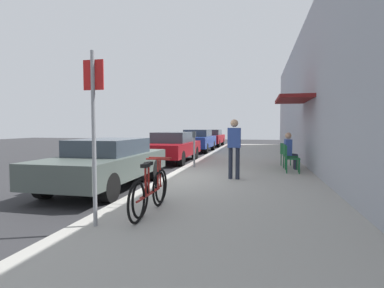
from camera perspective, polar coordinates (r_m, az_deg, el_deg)
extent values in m
plane|color=#2D2D30|center=(8.88, -5.89, -7.16)|extent=(60.00, 60.00, 0.00)
cube|color=#9E9B93|center=(10.41, 9.61, -5.31)|extent=(4.50, 32.00, 0.12)
cube|color=#999EA8|center=(10.53, 23.13, 10.10)|extent=(0.30, 32.00, 5.81)
cube|color=maroon|center=(11.46, 18.63, 8.08)|extent=(1.10, 2.80, 0.12)
cube|color=#47514C|center=(8.16, -15.92, -3.93)|extent=(1.80, 4.40, 0.56)
cube|color=#333D47|center=(8.25, -15.48, -0.48)|extent=(1.48, 2.11, 0.41)
cylinder|color=black|center=(9.11, -7.36, -4.87)|extent=(0.22, 0.64, 0.64)
cylinder|color=black|center=(9.76, -16.15, -4.42)|extent=(0.22, 0.64, 0.64)
cylinder|color=black|center=(6.65, -15.50, -8.00)|extent=(0.22, 0.64, 0.64)
cylinder|color=black|center=(7.52, -26.29, -6.92)|extent=(0.22, 0.64, 0.64)
cube|color=maroon|center=(13.71, -3.84, -0.91)|extent=(1.80, 4.40, 0.57)
cube|color=#333D47|center=(13.83, -3.67, 1.28)|extent=(1.48, 2.11, 0.47)
cylinder|color=black|center=(14.86, 0.59, -1.68)|extent=(0.22, 0.64, 0.64)
cylinder|color=black|center=(15.27, -5.23, -1.56)|extent=(0.22, 0.64, 0.64)
cylinder|color=black|center=(12.22, -2.09, -2.77)|extent=(0.22, 0.64, 0.64)
cylinder|color=black|center=(12.71, -9.02, -2.57)|extent=(0.22, 0.64, 0.64)
cube|color=navy|center=(19.36, 1.06, 0.47)|extent=(1.80, 4.40, 0.67)
cube|color=#333D47|center=(19.48, 1.15, 2.11)|extent=(1.48, 2.11, 0.44)
cylinder|color=black|center=(20.58, 3.99, -0.31)|extent=(0.22, 0.64, 0.64)
cylinder|color=black|center=(20.87, -0.31, -0.25)|extent=(0.22, 0.64, 0.64)
cylinder|color=black|center=(17.89, 2.67, -0.84)|extent=(0.22, 0.64, 0.64)
cylinder|color=black|center=(18.23, -2.24, -0.77)|extent=(0.22, 0.64, 0.64)
cube|color=maroon|center=(24.82, 3.64, 1.01)|extent=(1.80, 4.40, 0.61)
cube|color=#333D47|center=(24.95, 3.70, 2.23)|extent=(1.48, 2.11, 0.45)
cylinder|color=black|center=(26.07, 5.83, 0.44)|extent=(0.22, 0.64, 0.64)
cylinder|color=black|center=(26.31, 2.40, 0.48)|extent=(0.22, 0.64, 0.64)
cylinder|color=black|center=(23.37, 5.03, 0.12)|extent=(0.22, 0.64, 0.64)
cylinder|color=black|center=(23.63, 1.23, 0.16)|extent=(0.22, 0.64, 0.64)
cylinder|color=slate|center=(11.07, 0.43, -1.57)|extent=(0.07, 0.07, 1.10)
cube|color=#383D42|center=(11.03, 0.43, 1.84)|extent=(0.12, 0.10, 0.22)
cylinder|color=gray|center=(4.66, -18.17, 0.81)|extent=(0.06, 0.06, 2.60)
cube|color=red|center=(4.73, -18.26, 12.38)|extent=(0.32, 0.02, 0.44)
torus|color=black|center=(5.72, -6.32, -8.42)|extent=(0.04, 0.66, 0.66)
torus|color=black|center=(4.76, -10.50, -10.84)|extent=(0.04, 0.66, 0.66)
cylinder|color=maroon|center=(5.24, -8.21, -9.52)|extent=(0.04, 1.05, 0.04)
cylinder|color=maroon|center=(5.05, -8.84, -7.11)|extent=(0.04, 0.04, 0.50)
cube|color=black|center=(5.01, -8.87, -4.07)|extent=(0.10, 0.20, 0.06)
cylinder|color=maroon|center=(5.62, -6.50, -5.72)|extent=(0.03, 0.03, 0.56)
cylinder|color=maroon|center=(5.58, -6.52, -2.88)|extent=(0.46, 0.03, 0.03)
torus|color=black|center=(5.96, -5.90, -7.93)|extent=(0.04, 0.66, 0.66)
torus|color=black|center=(5.00, -9.79, -10.15)|extent=(0.04, 0.66, 0.66)
cylinder|color=maroon|center=(5.48, -7.67, -8.95)|extent=(0.04, 1.05, 0.04)
cylinder|color=maroon|center=(5.29, -8.26, -6.63)|extent=(0.04, 0.04, 0.50)
cube|color=black|center=(5.25, -8.28, -3.72)|extent=(0.10, 0.20, 0.06)
cylinder|color=maroon|center=(5.87, -6.07, -5.34)|extent=(0.03, 0.03, 0.56)
cylinder|color=maroon|center=(5.83, -6.09, -2.62)|extent=(0.46, 0.03, 0.03)
cylinder|color=#14592D|center=(10.43, 19.64, -3.86)|extent=(0.04, 0.04, 0.45)
cylinder|color=#14592D|center=(10.05, 19.77, -4.13)|extent=(0.04, 0.04, 0.45)
cylinder|color=#14592D|center=(10.41, 17.55, -3.83)|extent=(0.04, 0.04, 0.45)
cylinder|color=#14592D|center=(10.03, 17.60, -4.10)|extent=(0.04, 0.04, 0.45)
cube|color=#14592D|center=(10.20, 18.67, -2.64)|extent=(0.47, 0.47, 0.03)
cube|color=#14592D|center=(10.18, 17.53, -1.48)|extent=(0.06, 0.44, 0.40)
cylinder|color=#14592D|center=(11.31, 18.94, -3.30)|extent=(0.04, 0.04, 0.45)
cylinder|color=#14592D|center=(10.94, 19.34, -3.53)|extent=(0.04, 0.04, 0.45)
cylinder|color=#14592D|center=(11.24, 17.04, -3.31)|extent=(0.04, 0.04, 0.45)
cylinder|color=#14592D|center=(10.86, 17.38, -3.54)|extent=(0.04, 0.04, 0.45)
cube|color=#14592D|center=(11.06, 18.20, -2.18)|extent=(0.48, 0.48, 0.03)
cube|color=#14592D|center=(11.00, 17.17, -1.12)|extent=(0.07, 0.44, 0.40)
cylinder|color=#232838|center=(11.22, 18.99, -3.31)|extent=(0.11, 0.11, 0.47)
cylinder|color=#232838|center=(11.17, 18.35, -2.11)|extent=(0.37, 0.17, 0.14)
cylinder|color=#232838|center=(11.02, 19.20, -3.42)|extent=(0.11, 0.11, 0.47)
cylinder|color=#232838|center=(10.97, 18.55, -2.21)|extent=(0.37, 0.17, 0.14)
cube|color=#334C99|center=(11.02, 17.82, -0.61)|extent=(0.25, 0.38, 0.56)
sphere|color=tan|center=(11.00, 17.86, 1.53)|extent=(0.22, 0.22, 0.22)
cylinder|color=#14592D|center=(12.14, 18.25, -2.85)|extent=(0.04, 0.04, 0.45)
cylinder|color=#14592D|center=(11.80, 19.02, -3.04)|extent=(0.04, 0.04, 0.45)
cylinder|color=#14592D|center=(11.99, 16.60, -2.90)|extent=(0.04, 0.04, 0.45)
cylinder|color=#14592D|center=(11.64, 17.33, -3.09)|extent=(0.04, 0.04, 0.45)
cube|color=#14592D|center=(11.87, 17.82, -1.81)|extent=(0.56, 0.56, 0.03)
cube|color=#14592D|center=(11.77, 16.93, -0.84)|extent=(0.17, 0.43, 0.40)
cylinder|color=#232838|center=(8.62, 7.34, -3.65)|extent=(0.12, 0.12, 0.90)
cylinder|color=#232838|center=(8.61, 8.67, -3.68)|extent=(0.12, 0.12, 0.90)
cube|color=#334C99|center=(8.56, 8.04, 1.19)|extent=(0.36, 0.22, 0.56)
sphere|color=tan|center=(8.55, 8.07, 3.94)|extent=(0.22, 0.22, 0.22)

